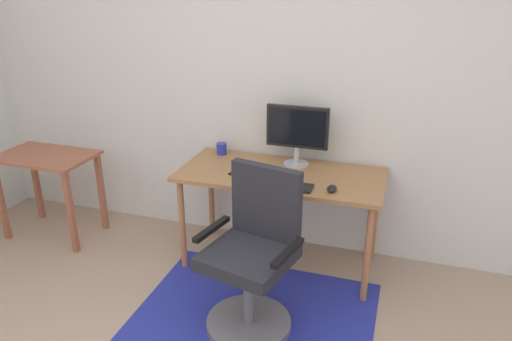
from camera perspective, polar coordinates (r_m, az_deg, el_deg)
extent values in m
cube|color=silver|center=(3.52, 4.04, 10.92)|extent=(6.00, 0.10, 2.60)
cube|color=navy|center=(3.14, -0.26, -16.93)|extent=(1.46, 1.16, 0.01)
cube|color=#9C6B40|center=(3.32, 2.98, -0.50)|extent=(1.41, 0.65, 0.03)
cylinder|color=#A66841|center=(3.46, -8.77, -6.37)|extent=(0.04, 0.04, 0.69)
cylinder|color=#A66841|center=(3.15, 13.11, -9.72)|extent=(0.04, 0.04, 0.69)
cylinder|color=#A66841|center=(3.89, -5.34, -2.87)|extent=(0.04, 0.04, 0.69)
cylinder|color=#A66841|center=(3.62, 13.95, -5.45)|extent=(0.04, 0.04, 0.69)
cylinder|color=#B2B2B7|center=(3.46, 4.81, 0.81)|extent=(0.18, 0.18, 0.01)
cylinder|color=#B2B2B7|center=(3.44, 4.85, 1.85)|extent=(0.04, 0.04, 0.12)
cube|color=black|center=(3.37, 4.96, 5.19)|extent=(0.44, 0.04, 0.30)
cube|color=black|center=(3.35, 4.88, 5.10)|extent=(0.40, 0.00, 0.26)
cube|color=black|center=(3.09, 2.80, -1.72)|extent=(0.43, 0.13, 0.02)
ellipsoid|color=black|center=(3.06, 9.02, -2.13)|extent=(0.06, 0.10, 0.03)
cylinder|color=#2532A5|center=(3.65, -4.11, 2.61)|extent=(0.08, 0.08, 0.09)
cube|color=black|center=(3.31, -2.15, -0.16)|extent=(0.11, 0.15, 0.01)
cylinder|color=slate|center=(3.05, -0.88, -17.73)|extent=(0.51, 0.51, 0.05)
cylinder|color=slate|center=(2.91, -0.90, -14.29)|extent=(0.06, 0.06, 0.40)
cube|color=#232328|center=(2.77, -0.93, -10.25)|extent=(0.56, 0.56, 0.08)
cube|color=#232328|center=(2.80, 1.21, -3.75)|extent=(0.44, 0.16, 0.45)
cube|color=black|center=(2.84, -5.30, -6.94)|extent=(0.11, 0.32, 0.03)
cube|color=black|center=(2.61, 3.82, -9.70)|extent=(0.11, 0.32, 0.03)
cube|color=#98553D|center=(4.08, -23.78, 1.56)|extent=(0.74, 0.47, 0.02)
cube|color=#98553D|center=(4.29, -28.07, -3.23)|extent=(0.04, 0.04, 0.67)
cube|color=#98553D|center=(3.87, -21.18, -4.71)|extent=(0.04, 0.04, 0.67)
cube|color=#98553D|center=(4.54, -24.67, -1.29)|extent=(0.04, 0.04, 0.67)
cube|color=#98553D|center=(4.14, -17.89, -2.46)|extent=(0.04, 0.04, 0.67)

